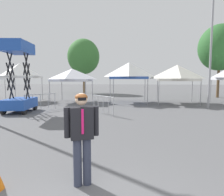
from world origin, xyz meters
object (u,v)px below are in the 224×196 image
object	(u,v)px
canopy_tent_behind_center	(177,73)
person_foreground	(82,133)
tree_behind_tents_center	(84,57)
crowd_barrier_by_lift	(41,99)
canopy_tent_far_right	(20,71)
traffic_cone_lot_center	(89,115)
crowd_barrier_mid_lot	(103,101)
canopy_tent_left_of_center	(72,75)
canopy_tent_center	(129,71)
scissor_lift	(19,91)
tree_behind_tents_right	(220,48)
light_pole_opposite_side	(211,41)

from	to	relation	value
canopy_tent_behind_center	person_foreground	xyz separation A→B (m)	(-4.47, -13.27, -1.49)
tree_behind_tents_center	person_foreground	bearing A→B (deg)	-75.36
person_foreground	crowd_barrier_by_lift	xyz separation A→B (m)	(-5.07, 8.47, -0.28)
canopy_tent_far_right	traffic_cone_lot_center	bearing A→B (deg)	-41.52
canopy_tent_behind_center	crowd_barrier_mid_lot	xyz separation A→B (m)	(-5.29, -5.76, -1.77)
canopy_tent_left_of_center	traffic_cone_lot_center	world-z (taller)	canopy_tent_left_of_center
canopy_tent_left_of_center	canopy_tent_behind_center	size ratio (longest dim) A/B	0.94
canopy_tent_far_right	canopy_tent_center	bearing A→B (deg)	1.41
canopy_tent_behind_center	traffic_cone_lot_center	bearing A→B (deg)	-128.47
scissor_lift	tree_behind_tents_right	bearing A→B (deg)	35.33
light_pole_opposite_side	tree_behind_tents_right	size ratio (longest dim) A/B	1.02
canopy_tent_behind_center	scissor_lift	xyz separation A→B (m)	(-10.51, -5.55, -1.26)
traffic_cone_lot_center	canopy_tent_far_right	bearing A→B (deg)	138.48
canopy_tent_left_of_center	tree_behind_tents_center	xyz separation A→B (m)	(-1.91, 11.13, 2.84)
scissor_lift	crowd_barrier_mid_lot	bearing A→B (deg)	-2.30
canopy_tent_far_right	crowd_barrier_by_lift	bearing A→B (deg)	-47.76
tree_behind_tents_right	crowd_barrier_by_lift	distance (m)	19.08
tree_behind_tents_right	person_foreground	bearing A→B (deg)	-117.74
canopy_tent_left_of_center	traffic_cone_lot_center	bearing A→B (deg)	-66.03
canopy_tent_left_of_center	canopy_tent_behind_center	bearing A→B (deg)	0.90
canopy_tent_center	crowd_barrier_mid_lot	xyz separation A→B (m)	(-1.31, -5.90, -1.98)
canopy_tent_far_right	tree_behind_tents_center	size ratio (longest dim) A/B	0.44
person_foreground	tree_behind_tents_right	xyz separation A→B (m)	(10.06, 19.13, 4.36)
canopy_tent_center	traffic_cone_lot_center	world-z (taller)	canopy_tent_center
canopy_tent_center	light_pole_opposite_side	xyz separation A→B (m)	(5.58, -2.80, 1.84)
scissor_lift	tree_behind_tents_right	world-z (taller)	tree_behind_tents_right
crowd_barrier_by_lift	canopy_tent_far_right	bearing A→B (deg)	132.24
canopy_tent_center	scissor_lift	world-z (taller)	scissor_lift
crowd_barrier_by_lift	traffic_cone_lot_center	size ratio (longest dim) A/B	3.60
light_pole_opposite_side	crowd_barrier_mid_lot	size ratio (longest dim) A/B	5.13
canopy_tent_behind_center	crowd_barrier_by_lift	world-z (taller)	canopy_tent_behind_center
person_foreground	tree_behind_tents_center	xyz separation A→B (m)	(-6.34, 24.26, 4.17)
canopy_tent_left_of_center	canopy_tent_behind_center	world-z (taller)	canopy_tent_behind_center
canopy_tent_far_right	tree_behind_tents_right	bearing A→B (deg)	17.08
tree_behind_tents_right	tree_behind_tents_center	bearing A→B (deg)	162.62
traffic_cone_lot_center	crowd_barrier_by_lift	bearing A→B (deg)	147.31
tree_behind_tents_center	traffic_cone_lot_center	bearing A→B (deg)	-74.47
crowd_barrier_mid_lot	tree_behind_tents_right	bearing A→B (deg)	46.89
canopy_tent_left_of_center	canopy_tent_behind_center	xyz separation A→B (m)	(8.90, 0.14, 0.16)
canopy_tent_behind_center	crowd_barrier_mid_lot	bearing A→B (deg)	-132.55
tree_behind_tents_center	crowd_barrier_mid_lot	bearing A→B (deg)	-71.75
scissor_lift	crowd_barrier_by_lift	bearing A→B (deg)	37.65
canopy_tent_left_of_center	crowd_barrier_mid_lot	bearing A→B (deg)	-57.26
canopy_tent_left_of_center	canopy_tent_center	xyz separation A→B (m)	(4.92, 0.28, 0.36)
canopy_tent_far_right	light_pole_opposite_side	distance (m)	15.72
tree_behind_tents_right	traffic_cone_lot_center	distance (m)	18.07
tree_behind_tents_center	light_pole_opposite_side	bearing A→B (deg)	-47.72
scissor_lift	canopy_tent_behind_center	bearing A→B (deg)	27.84
canopy_tent_center	canopy_tent_behind_center	size ratio (longest dim) A/B	1.00
canopy_tent_center	crowd_barrier_by_lift	distance (m)	7.70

